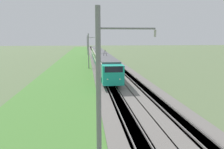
% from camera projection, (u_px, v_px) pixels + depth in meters
% --- Properties ---
extents(ballast_main, '(240.00, 4.40, 0.30)m').
position_uv_depth(ballast_main, '(101.00, 66.00, 54.05)').
color(ballast_main, slate).
rests_on(ballast_main, ground).
extents(ballast_adjacent, '(240.00, 4.40, 0.30)m').
position_uv_depth(ballast_adjacent, '(118.00, 66.00, 54.55)').
color(ballast_adjacent, slate).
rests_on(ballast_adjacent, ground).
extents(track_main, '(240.00, 1.57, 0.45)m').
position_uv_depth(track_main, '(101.00, 66.00, 54.05)').
color(track_main, '#4C4238').
rests_on(track_main, ground).
extents(track_adjacent, '(240.00, 1.57, 0.45)m').
position_uv_depth(track_adjacent, '(118.00, 66.00, 54.54)').
color(track_adjacent, '#4C4238').
rests_on(track_adjacent, ground).
extents(grass_verge, '(240.00, 13.78, 0.12)m').
position_uv_depth(grass_verge, '(78.00, 67.00, 53.45)').
color(grass_verge, '#4C8438').
rests_on(grass_verge, ground).
extents(passenger_train, '(58.52, 2.94, 4.92)m').
position_uv_depth(passenger_train, '(100.00, 57.00, 56.85)').
color(passenger_train, '#19A88E').
rests_on(passenger_train, ground).
extents(catenary_mast_near, '(0.22, 2.56, 8.43)m').
position_uv_depth(catenary_mast_near, '(100.00, 103.00, 9.38)').
color(catenary_mast_near, slate).
rests_on(catenary_mast_near, ground).
extents(catenary_mast_mid, '(0.22, 2.56, 8.12)m').
position_uv_depth(catenary_mast_mid, '(89.00, 51.00, 49.91)').
color(catenary_mast_mid, slate).
rests_on(catenary_mast_mid, ground).
extents(catenary_mast_far, '(0.22, 2.56, 8.10)m').
position_uv_depth(catenary_mast_far, '(88.00, 45.00, 90.42)').
color(catenary_mast_far, slate).
rests_on(catenary_mast_far, ground).
extents(catenary_mast_distant, '(0.22, 2.56, 7.64)m').
position_uv_depth(catenary_mast_distant, '(87.00, 43.00, 130.96)').
color(catenary_mast_distant, slate).
rests_on(catenary_mast_distant, ground).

